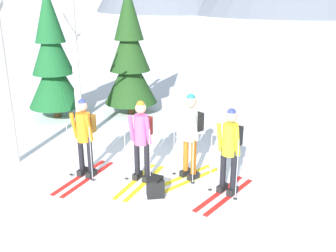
# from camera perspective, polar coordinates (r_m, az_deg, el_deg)

# --- Properties ---
(ground_plane) EXTENTS (400.00, 400.00, 0.00)m
(ground_plane) POSITION_cam_1_polar(r_m,az_deg,el_deg) (7.92, -2.33, -7.83)
(ground_plane) COLOR white
(skier_in_orange) EXTENTS (0.61, 1.71, 1.64)m
(skier_in_orange) POSITION_cam_1_polar(r_m,az_deg,el_deg) (7.86, -12.22, -1.20)
(skier_in_orange) COLOR red
(skier_in_orange) RESTS_ON ground
(skier_in_pink) EXTENTS (0.61, 1.63, 1.66)m
(skier_in_pink) POSITION_cam_1_polar(r_m,az_deg,el_deg) (7.54, -3.90, -1.60)
(skier_in_pink) COLOR yellow
(skier_in_pink) RESTS_ON ground
(skier_in_white) EXTENTS (0.97, 1.62, 1.77)m
(skier_in_white) POSITION_cam_1_polar(r_m,az_deg,el_deg) (7.59, 3.35, -0.83)
(skier_in_white) COLOR yellow
(skier_in_white) RESTS_ON ground
(skier_in_yellow) EXTENTS (0.73, 1.69, 1.67)m
(skier_in_yellow) POSITION_cam_1_polar(r_m,az_deg,el_deg) (7.10, 9.10, -3.10)
(skier_in_yellow) COLOR red
(skier_in_yellow) RESTS_ON ground
(pine_tree_near) EXTENTS (1.56, 1.56, 3.78)m
(pine_tree_near) POSITION_cam_1_polar(r_m,az_deg,el_deg) (11.78, -16.66, 9.29)
(pine_tree_near) COLOR #51381E
(pine_tree_near) RESTS_ON ground
(pine_tree_mid) EXTENTS (1.59, 1.59, 3.83)m
(pine_tree_mid) POSITION_cam_1_polar(r_m,az_deg,el_deg) (11.70, -5.67, 10.06)
(pine_tree_mid) COLOR #51381E
(pine_tree_mid) RESTS_ON ground
(birch_tree_tall) EXTENTS (0.76, 1.12, 4.32)m
(birch_tree_tall) POSITION_cam_1_polar(r_m,az_deg,el_deg) (9.58, -13.56, 10.27)
(birch_tree_tall) COLOR silver
(birch_tree_tall) RESTS_ON ground
(backpack_on_snow_front) EXTENTS (0.40, 0.37, 0.38)m
(backpack_on_snow_front) POSITION_cam_1_polar(r_m,az_deg,el_deg) (7.23, -1.88, -8.98)
(backpack_on_snow_front) COLOR black
(backpack_on_snow_front) RESTS_ON ground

